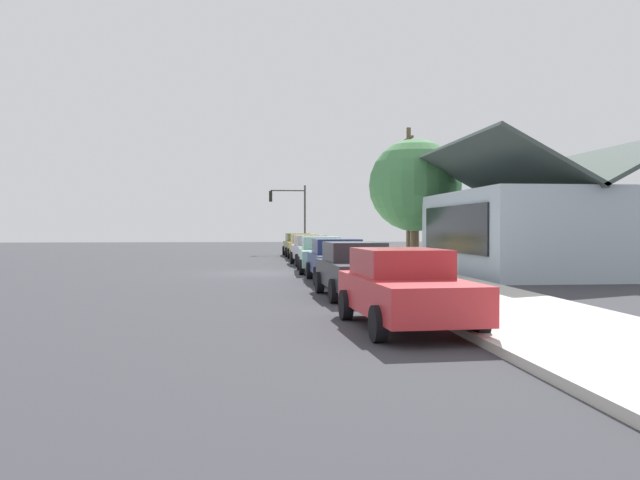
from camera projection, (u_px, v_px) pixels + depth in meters
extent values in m
plane|color=#38383D|center=(261.00, 273.00, 28.98)|extent=(120.00, 120.00, 0.00)
cube|color=beige|center=(386.00, 271.00, 29.54)|extent=(60.00, 4.20, 0.16)
cube|color=olive|center=(298.00, 246.00, 46.00)|extent=(4.87, 1.87, 0.70)
cube|color=#61683C|center=(298.00, 237.00, 46.47)|extent=(2.35, 1.62, 0.56)
cylinder|color=black|center=(313.00, 252.00, 44.62)|extent=(0.66, 0.23, 0.66)
cylinder|color=black|center=(287.00, 252.00, 44.41)|extent=(0.66, 0.23, 0.66)
cylinder|color=black|center=(309.00, 251.00, 47.60)|extent=(0.66, 0.23, 0.66)
cylinder|color=black|center=(284.00, 251.00, 47.39)|extent=(0.66, 0.23, 0.66)
cube|color=gold|center=(305.00, 249.00, 40.83)|extent=(4.84, 1.76, 0.70)
cube|color=gold|center=(304.00, 239.00, 41.30)|extent=(2.32, 1.55, 0.56)
cylinder|color=black|center=(321.00, 255.00, 39.44)|extent=(0.66, 0.22, 0.66)
cylinder|color=black|center=(292.00, 256.00, 39.26)|extent=(0.66, 0.22, 0.66)
cylinder|color=black|center=(316.00, 253.00, 42.42)|extent=(0.66, 0.22, 0.66)
cylinder|color=black|center=(289.00, 254.00, 42.24)|extent=(0.66, 0.22, 0.66)
cube|color=silver|center=(311.00, 252.00, 35.08)|extent=(4.71, 1.91, 0.70)
cube|color=#A0A2A6|center=(310.00, 240.00, 35.53)|extent=(2.28, 1.61, 0.56)
cylinder|color=black|center=(331.00, 260.00, 33.78)|extent=(0.67, 0.24, 0.66)
cylinder|color=black|center=(297.00, 260.00, 33.54)|extent=(0.67, 0.24, 0.66)
cylinder|color=black|center=(323.00, 258.00, 36.64)|extent=(0.67, 0.24, 0.66)
cylinder|color=black|center=(292.00, 258.00, 36.40)|extent=(0.67, 0.24, 0.66)
cube|color=#9ED1BC|center=(321.00, 257.00, 29.47)|extent=(4.77, 2.05, 0.70)
cube|color=#86B1A0|center=(321.00, 243.00, 29.92)|extent=(2.32, 1.73, 0.56)
cylinder|color=black|center=(345.00, 267.00, 28.08)|extent=(0.67, 0.25, 0.66)
cylinder|color=black|center=(302.00, 267.00, 27.96)|extent=(0.67, 0.25, 0.66)
cylinder|color=black|center=(339.00, 263.00, 30.99)|extent=(0.67, 0.25, 0.66)
cylinder|color=black|center=(299.00, 263.00, 30.87)|extent=(0.67, 0.25, 0.66)
cube|color=navy|center=(338.00, 264.00, 24.37)|extent=(4.75, 1.90, 0.70)
cube|color=navy|center=(336.00, 246.00, 24.83)|extent=(2.28, 1.66, 0.56)
cylinder|color=black|center=(370.00, 276.00, 23.01)|extent=(0.66, 0.22, 0.66)
cylinder|color=black|center=(317.00, 276.00, 22.81)|extent=(0.66, 0.22, 0.66)
cylinder|color=black|center=(357.00, 270.00, 25.94)|extent=(0.66, 0.22, 0.66)
cylinder|color=black|center=(309.00, 271.00, 25.74)|extent=(0.66, 0.22, 0.66)
cube|color=#2D3035|center=(357.00, 274.00, 19.02)|extent=(4.48, 1.98, 0.70)
cube|color=#27292D|center=(354.00, 252.00, 19.44)|extent=(2.18, 1.67, 0.56)
cylinder|color=black|center=(400.00, 290.00, 17.80)|extent=(0.67, 0.25, 0.66)
cylinder|color=black|center=(334.00, 291.00, 17.55)|extent=(0.67, 0.25, 0.66)
cylinder|color=black|center=(377.00, 282.00, 20.51)|extent=(0.67, 0.25, 0.66)
cylinder|color=black|center=(320.00, 282.00, 20.25)|extent=(0.67, 0.25, 0.66)
cube|color=red|center=(406.00, 295.00, 13.15)|extent=(4.70, 2.14, 0.70)
cube|color=#A9272B|center=(400.00, 262.00, 13.60)|extent=(2.30, 1.78, 0.56)
cylinder|color=black|center=(479.00, 321.00, 11.90)|extent=(0.67, 0.26, 0.66)
cylinder|color=black|center=(378.00, 324.00, 11.60)|extent=(0.67, 0.26, 0.66)
cylinder|color=black|center=(428.00, 303.00, 14.72)|extent=(0.67, 0.26, 0.66)
cylinder|color=black|center=(346.00, 305.00, 14.42)|extent=(0.67, 0.26, 0.66)
cube|color=#ADBCC6|center=(538.00, 233.00, 28.55)|extent=(10.60, 7.54, 3.55)
cube|color=black|center=(453.00, 229.00, 28.16)|extent=(8.48, 0.08, 1.99)
cube|color=#3F4C47|center=(497.00, 169.00, 28.31)|extent=(11.20, 4.07, 2.26)
cube|color=#3F4C47|center=(580.00, 169.00, 28.69)|extent=(11.20, 4.07, 2.26)
cylinder|color=brown|center=(415.00, 238.00, 35.63)|extent=(0.44, 0.44, 2.92)
sphere|color=#47844C|center=(415.00, 185.00, 35.57)|extent=(5.00, 5.00, 5.00)
cylinder|color=#383833|center=(305.00, 220.00, 50.05)|extent=(0.14, 0.14, 5.20)
cylinder|color=#383833|center=(288.00, 191.00, 49.87)|extent=(0.10, 2.60, 0.10)
cube|color=black|center=(271.00, 196.00, 49.75)|extent=(0.28, 0.24, 0.80)
sphere|color=red|center=(271.00, 193.00, 49.89)|extent=(0.16, 0.16, 0.16)
sphere|color=yellow|center=(271.00, 196.00, 49.90)|extent=(0.16, 0.16, 0.16)
sphere|color=green|center=(271.00, 200.00, 49.90)|extent=(0.16, 0.16, 0.16)
cylinder|color=brown|center=(408.00, 196.00, 36.25)|extent=(0.24, 0.24, 7.50)
cube|color=brown|center=(409.00, 139.00, 36.19)|extent=(1.80, 0.12, 0.12)
cylinder|color=red|center=(325.00, 252.00, 41.40)|extent=(0.22, 0.22, 0.55)
sphere|color=red|center=(325.00, 247.00, 41.39)|extent=(0.18, 0.18, 0.18)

